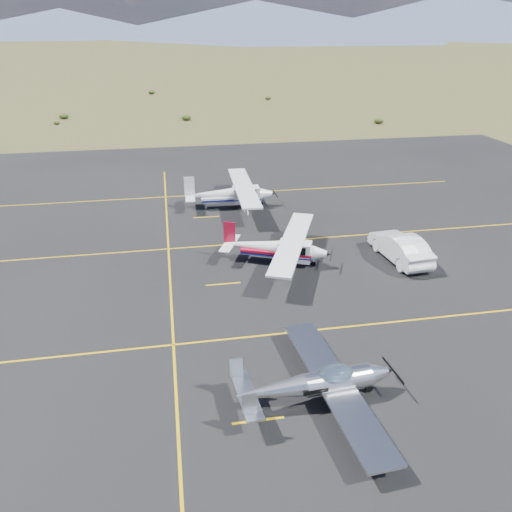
{
  "coord_description": "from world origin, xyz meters",
  "views": [
    {
      "loc": [
        -5.64,
        -17.63,
        13.66
      ],
      "look_at": [
        -1.08,
        7.56,
        1.6
      ],
      "focal_mm": 35.0,
      "sensor_mm": 36.0,
      "label": 1
    }
  ],
  "objects_px": {
    "aircraft_low_wing": "(319,383)",
    "aircraft_cessna": "(277,247)",
    "aircraft_plain": "(231,193)",
    "sedan": "(400,247)"
  },
  "relations": [
    {
      "from": "aircraft_low_wing",
      "to": "aircraft_plain",
      "type": "distance_m",
      "value": 23.26
    },
    {
      "from": "aircraft_low_wing",
      "to": "aircraft_cessna",
      "type": "distance_m",
      "value": 12.58
    },
    {
      "from": "aircraft_low_wing",
      "to": "sedan",
      "type": "xyz_separation_m",
      "value": [
        8.79,
        11.65,
        -0.04
      ]
    },
    {
      "from": "aircraft_low_wing",
      "to": "aircraft_cessna",
      "type": "bearing_deg",
      "value": 80.73
    },
    {
      "from": "aircraft_low_wing",
      "to": "aircraft_cessna",
      "type": "relative_size",
      "value": 0.93
    },
    {
      "from": "aircraft_cessna",
      "to": "aircraft_plain",
      "type": "bearing_deg",
      "value": 120.53
    },
    {
      "from": "aircraft_low_wing",
      "to": "aircraft_plain",
      "type": "height_order",
      "value": "aircraft_plain"
    },
    {
      "from": "aircraft_plain",
      "to": "sedan",
      "type": "relative_size",
      "value": 2.02
    },
    {
      "from": "aircraft_plain",
      "to": "aircraft_cessna",
      "type": "bearing_deg",
      "value": -80.61
    },
    {
      "from": "aircraft_low_wing",
      "to": "aircraft_cessna",
      "type": "xyz_separation_m",
      "value": [
        1.05,
        12.54,
        0.19
      ]
    }
  ]
}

